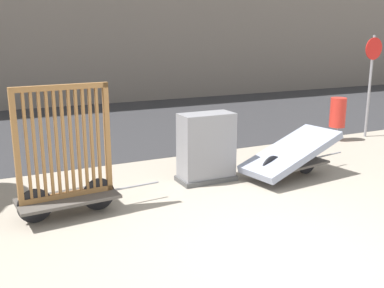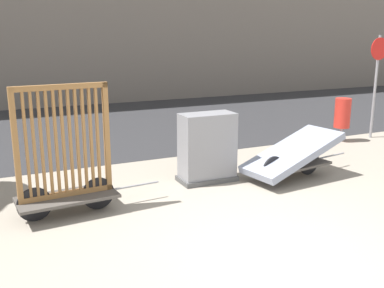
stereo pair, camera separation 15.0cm
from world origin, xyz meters
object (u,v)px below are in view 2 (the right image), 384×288
object	(u,v)px
bike_cart_with_bedframe	(66,168)
bike_cart_with_mattress	(292,155)
trash_bin	(342,113)
sign_post	(377,73)
utility_cabinet	(207,150)

from	to	relation	value
bike_cart_with_bedframe	bike_cart_with_mattress	bearing A→B (deg)	-4.38
trash_bin	sign_post	world-z (taller)	sign_post
trash_bin	sign_post	size ratio (longest dim) A/B	0.42
trash_bin	bike_cart_with_bedframe	bearing A→B (deg)	-164.73
bike_cart_with_mattress	utility_cabinet	xyz separation A→B (m)	(-1.36, 0.51, 0.12)
bike_cart_with_mattress	bike_cart_with_bedframe	bearing A→B (deg)	170.97
utility_cabinet	trash_bin	world-z (taller)	utility_cabinet
bike_cart_with_mattress	trash_bin	world-z (taller)	trash_bin
trash_bin	sign_post	xyz separation A→B (m)	(0.93, -0.01, 0.87)
bike_cart_with_bedframe	bike_cart_with_mattress	xyz separation A→B (m)	(3.74, -0.00, -0.25)
bike_cart_with_bedframe	utility_cabinet	bearing A→B (deg)	7.70
bike_cart_with_bedframe	sign_post	bearing A→B (deg)	8.99
bike_cart_with_bedframe	sign_post	distance (m)	7.63
bike_cart_with_bedframe	bike_cart_with_mattress	world-z (taller)	bike_cart_with_bedframe
sign_post	bike_cart_with_bedframe	bearing A→B (deg)	-166.63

